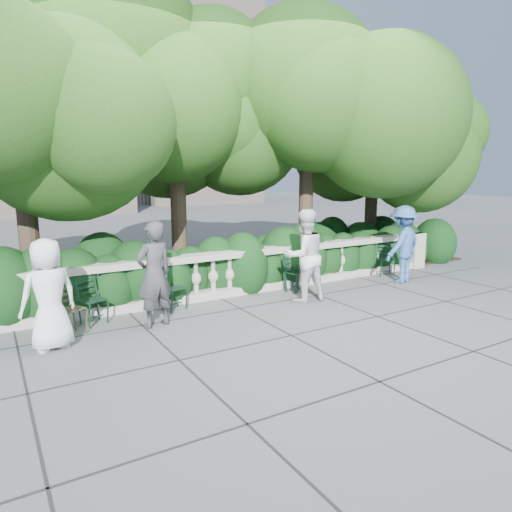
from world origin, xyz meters
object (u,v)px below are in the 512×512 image
chair_f (301,293)px  person_older_blue (403,244)px  person_woman_grey (154,274)px  chair_d (300,292)px  chair_a (99,325)px  chair_weathered (77,336)px  chair_b (179,311)px  person_casual_man (304,256)px  person_businessman (49,295)px  chair_e (387,277)px

chair_f → person_older_blue: 2.95m
person_woman_grey → chair_d: bearing=176.4°
chair_f → chair_d: bearing=52.5°
chair_a → person_older_blue: (7.21, -0.49, 0.95)m
chair_d → chair_weathered: 4.95m
chair_b → person_casual_man: size_ratio=0.43×
chair_a → chair_weathered: (-0.43, -0.39, 0.00)m
person_older_blue → person_businessman: bearing=-11.1°
chair_a → person_older_blue: bearing=-23.5°
chair_f → person_woman_grey: person_woman_grey is taller
person_casual_man → chair_e: bearing=-163.1°
chair_e → person_older_blue: size_ratio=0.44×
chair_e → person_older_blue: bearing=-78.1°
chair_a → chair_d: 4.50m
person_woman_grey → person_casual_man: person_casual_man is taller
chair_a → person_casual_man: size_ratio=0.43×
chair_weathered → person_older_blue: size_ratio=0.44×
chair_f → person_businessman: size_ratio=0.48×
person_older_blue → chair_e: bearing=-117.1°
chair_a → chair_f: 4.46m
chair_b → chair_a: bearing=167.7°
chair_f → chair_weathered: size_ratio=1.00×
person_businessman → person_older_blue: 8.07m
person_woman_grey → chair_e: bearing=173.0°
chair_a → person_older_blue: 7.29m
chair_f → person_businessman: bearing=-179.4°
person_woman_grey → person_older_blue: bearing=167.7°
chair_d → chair_e: 2.87m
chair_a → person_businessman: size_ratio=0.48×
chair_a → person_casual_man: (4.12, -0.58, 0.98)m
chair_weathered → person_casual_man: person_casual_man is taller
chair_d → chair_e: bearing=-25.2°
chair_a → chair_e: bearing=-18.8°
chair_f → chair_e: bearing=-4.2°
chair_weathered → person_businessman: person_businessman is taller
chair_e → person_woman_grey: person_woman_grey is taller
person_woman_grey → person_casual_man: (3.24, -0.03, 0.04)m
chair_e → chair_f: same height
chair_f → person_businessman: person_businessman is taller
chair_weathered → person_woman_grey: size_ratio=0.45×
person_businessman → person_casual_man: 4.98m
chair_f → chair_weathered: same height
chair_e → person_woman_grey: bearing=-148.2°
person_businessman → person_casual_man: (4.98, 0.18, 0.11)m
chair_f → person_woman_grey: 3.73m
chair_a → chair_f: same height
chair_e → person_woman_grey: (-6.48, -0.66, 0.94)m
chair_a → person_businessman: bearing=-157.9°
chair_d → person_casual_man: (-0.38, -0.62, 0.98)m
chair_a → person_casual_man: bearing=-27.7°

